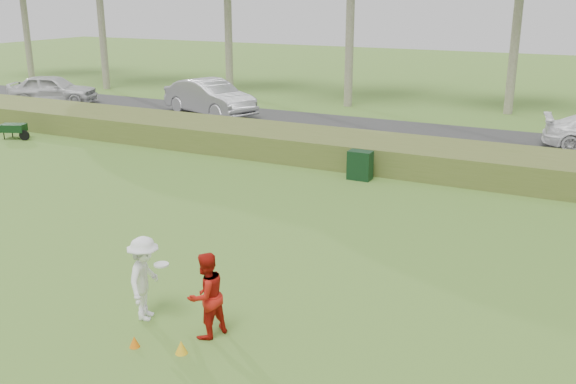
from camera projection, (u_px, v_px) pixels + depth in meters
The scene contains 11 objects.
ground at pixel (193, 314), 12.09m from camera, with size 120.00×120.00×0.00m, color #447326.
reed_strip at pixel (392, 154), 22.18m from camera, with size 80.00×3.00×0.90m, color #4F5F26.
park_road at pixel (429, 138), 26.57m from camera, with size 80.00×6.00×0.06m, color #2D2D2D.
player_white at pixel (145, 278), 11.71m from camera, with size 0.99×1.17×1.60m.
player_red at pixel (206, 295), 11.10m from camera, with size 0.76×0.59×1.56m, color #B6170F.
cone_orange at pixel (134, 342), 10.93m from camera, with size 0.18×0.18×0.20m, color orange.
cone_yellow at pixel (181, 347), 10.73m from camera, with size 0.21×0.21×0.23m, color yellow.
utility_cabinet at pixel (360, 165), 20.68m from camera, with size 0.76×0.47×0.94m, color black.
wheelbarrow at pixel (14, 128), 26.39m from camera, with size 1.34×0.92×0.63m.
car_left at pixel (53, 89), 34.41m from camera, with size 1.85×4.59×1.56m, color silver.
car_mid at pixel (210, 97), 31.24m from camera, with size 1.81×5.20×1.71m, color #BBBBBF.
Camera 1 is at (6.50, -8.88, 5.79)m, focal length 40.00 mm.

